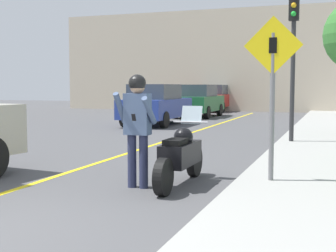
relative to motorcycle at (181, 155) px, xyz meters
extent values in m
cube|color=yellow|center=(-2.32, 2.74, -0.48)|extent=(0.12, 36.00, 0.01)
cube|color=beige|center=(-1.72, 22.74, 2.75)|extent=(28.00, 1.20, 6.47)
cylinder|color=black|center=(0.00, -0.81, -0.21)|extent=(0.14, 0.56, 0.56)
cylinder|color=black|center=(0.00, 0.79, -0.21)|extent=(0.14, 0.56, 0.56)
cube|color=black|center=(0.00, -0.01, 0.02)|extent=(0.40, 1.10, 0.36)
sphere|color=black|center=(0.00, 0.14, 0.28)|extent=(0.32, 0.32, 0.32)
cube|color=black|center=(0.00, -0.26, 0.24)|extent=(0.28, 0.48, 0.10)
cylinder|color=silver|center=(0.00, 0.54, 0.50)|extent=(0.62, 0.03, 0.03)
cube|color=silver|center=(0.00, 0.61, 0.62)|extent=(0.36, 0.12, 0.31)
cylinder|color=#282D4C|center=(-0.68, -0.43, -0.06)|extent=(0.14, 0.14, 0.85)
cylinder|color=#282D4C|center=(-0.48, -0.43, -0.06)|extent=(0.14, 0.14, 0.85)
cube|color=slate|center=(-0.58, -0.43, 0.69)|extent=(0.40, 0.22, 0.65)
cylinder|color=slate|center=(-0.83, -0.53, 0.78)|extent=(0.09, 0.39, 0.50)
cylinder|color=slate|center=(-0.33, -0.55, 0.75)|extent=(0.09, 0.45, 0.45)
sphere|color=tan|center=(-0.58, -0.43, 1.12)|extent=(0.23, 0.23, 0.23)
sphere|color=black|center=(-0.58, -0.43, 1.17)|extent=(0.28, 0.28, 0.28)
cube|color=black|center=(-0.52, -0.71, 0.65)|extent=(0.06, 0.05, 0.11)
cylinder|color=slate|center=(1.42, 0.26, 0.79)|extent=(0.08, 0.08, 2.30)
cube|color=yellow|center=(1.42, 0.24, 1.75)|extent=(0.91, 0.02, 0.91)
cube|color=black|center=(1.42, 0.23, 1.75)|extent=(0.12, 0.01, 0.24)
cylinder|color=#2D2D30|center=(1.24, 5.77, 1.62)|extent=(0.12, 0.12, 3.96)
cube|color=black|center=(1.24, 5.75, 3.23)|extent=(0.26, 0.22, 0.76)
sphere|color=gold|center=(1.24, 5.63, 3.23)|extent=(0.14, 0.14, 0.14)
sphere|color=green|center=(1.24, 5.63, 3.01)|extent=(0.14, 0.14, 0.14)
cylinder|color=black|center=(-5.48, 12.17, -0.17)|extent=(0.22, 0.64, 0.64)
cylinder|color=black|center=(-3.83, 12.17, -0.17)|extent=(0.22, 0.64, 0.64)
cylinder|color=black|center=(-5.48, 9.56, -0.17)|extent=(0.22, 0.64, 0.64)
cylinder|color=black|center=(-3.83, 9.56, -0.17)|extent=(0.22, 0.64, 0.64)
cube|color=navy|center=(-4.65, 10.87, 0.21)|extent=(1.80, 4.20, 0.76)
cube|color=#38424C|center=(-4.65, 10.70, 0.89)|extent=(1.58, 2.18, 0.60)
cylinder|color=black|center=(-5.24, 17.55, -0.17)|extent=(0.22, 0.64, 0.64)
cylinder|color=black|center=(-3.59, 17.55, -0.17)|extent=(0.22, 0.64, 0.64)
cylinder|color=black|center=(-5.24, 14.95, -0.17)|extent=(0.22, 0.64, 0.64)
cylinder|color=black|center=(-3.59, 14.95, -0.17)|extent=(0.22, 0.64, 0.64)
cube|color=#1E6033|center=(-4.41, 16.25, 0.21)|extent=(1.80, 4.20, 0.76)
cube|color=#38424C|center=(-4.41, 16.08, 0.89)|extent=(1.58, 2.18, 0.60)
cylinder|color=black|center=(-5.79, 23.11, -0.17)|extent=(0.22, 0.64, 0.64)
cylinder|color=black|center=(-4.14, 23.11, -0.17)|extent=(0.22, 0.64, 0.64)
cylinder|color=black|center=(-5.79, 20.50, -0.17)|extent=(0.22, 0.64, 0.64)
cylinder|color=black|center=(-4.14, 20.50, -0.17)|extent=(0.22, 0.64, 0.64)
cube|color=#B21E19|center=(-4.97, 21.80, 0.21)|extent=(1.80, 4.20, 0.76)
cube|color=#38424C|center=(-4.97, 21.64, 0.89)|extent=(1.58, 2.18, 0.60)
camera|label=1|loc=(2.36, -7.15, 1.13)|focal=50.00mm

